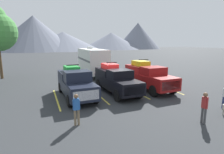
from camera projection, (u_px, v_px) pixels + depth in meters
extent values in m
plane|color=#2D3033|center=(112.00, 90.00, 16.72)|extent=(240.00, 240.00, 0.00)
cube|color=black|center=(76.00, 86.00, 14.36)|extent=(2.22, 5.91, 0.93)
cube|color=black|center=(83.00, 86.00, 12.37)|extent=(2.00, 1.70, 0.08)
cube|color=black|center=(77.00, 77.00, 13.72)|extent=(1.95, 1.58, 0.84)
cube|color=slate|center=(79.00, 77.00, 13.16)|extent=(1.79, 0.30, 0.62)
cube|color=black|center=(72.00, 74.00, 15.64)|extent=(2.07, 2.76, 0.51)
cube|color=silver|center=(86.00, 96.00, 11.75)|extent=(1.72, 0.12, 0.65)
cylinder|color=black|center=(96.00, 98.00, 13.03)|extent=(0.31, 0.84, 0.83)
cylinder|color=black|center=(69.00, 101.00, 12.29)|extent=(0.31, 0.84, 0.83)
cylinder|color=black|center=(82.00, 86.00, 16.60)|extent=(0.31, 0.84, 0.83)
cylinder|color=black|center=(61.00, 88.00, 15.87)|extent=(0.31, 0.84, 0.83)
cube|color=green|center=(72.00, 69.00, 15.55)|extent=(1.17, 1.76, 0.45)
cylinder|color=black|center=(78.00, 69.00, 15.20)|extent=(0.19, 0.45, 0.44)
cylinder|color=black|center=(67.00, 70.00, 14.84)|extent=(0.19, 0.45, 0.44)
cylinder|color=black|center=(75.00, 68.00, 16.27)|extent=(0.19, 0.45, 0.44)
cylinder|color=black|center=(65.00, 68.00, 15.91)|extent=(0.19, 0.45, 0.44)
cube|color=black|center=(73.00, 65.00, 15.05)|extent=(1.01, 0.11, 0.08)
cube|color=black|center=(117.00, 83.00, 15.48)|extent=(2.14, 5.95, 0.90)
cube|color=black|center=(129.00, 82.00, 13.48)|extent=(1.92, 1.71, 0.08)
cube|color=black|center=(120.00, 74.00, 14.85)|extent=(1.88, 1.59, 0.75)
cube|color=slate|center=(123.00, 75.00, 14.29)|extent=(1.72, 0.27, 0.56)
cube|color=black|center=(110.00, 72.00, 16.77)|extent=(2.00, 2.77, 0.57)
cube|color=silver|center=(135.00, 91.00, 12.85)|extent=(1.65, 0.12, 0.63)
cylinder|color=black|center=(138.00, 93.00, 14.12)|extent=(0.31, 0.91, 0.90)
cylinder|color=black|center=(118.00, 95.00, 13.41)|extent=(0.31, 0.91, 0.90)
cylinder|color=black|center=(116.00, 83.00, 17.72)|extent=(0.31, 0.91, 0.90)
cylinder|color=black|center=(99.00, 84.00, 17.01)|extent=(0.31, 0.91, 0.90)
cube|color=red|center=(110.00, 66.00, 16.68)|extent=(1.13, 1.77, 0.45)
cylinder|color=black|center=(117.00, 67.00, 16.31)|extent=(0.19, 0.45, 0.44)
cylinder|color=black|center=(108.00, 67.00, 15.97)|extent=(0.19, 0.45, 0.44)
cylinder|color=black|center=(111.00, 65.00, 17.39)|extent=(0.19, 0.45, 0.44)
cylinder|color=black|center=(103.00, 66.00, 17.04)|extent=(0.19, 0.45, 0.44)
cube|color=black|center=(112.00, 63.00, 16.17)|extent=(0.97, 0.11, 0.08)
cube|color=maroon|center=(150.00, 79.00, 16.64)|extent=(2.27, 5.81, 0.98)
cube|color=maroon|center=(165.00, 78.00, 14.68)|extent=(2.05, 1.67, 0.08)
cube|color=maroon|center=(153.00, 71.00, 16.01)|extent=(2.00, 1.56, 0.73)
cube|color=slate|center=(158.00, 72.00, 15.47)|extent=(1.84, 0.27, 0.54)
cube|color=maroon|center=(141.00, 69.00, 17.88)|extent=(2.13, 2.71, 0.62)
cube|color=silver|center=(171.00, 86.00, 14.08)|extent=(1.77, 0.12, 0.69)
cylinder|color=black|center=(172.00, 89.00, 15.35)|extent=(0.31, 0.95, 0.94)
cylinder|color=black|center=(154.00, 91.00, 14.60)|extent=(0.31, 0.95, 0.94)
cylinder|color=black|center=(146.00, 80.00, 18.87)|extent=(0.31, 0.95, 0.94)
cylinder|color=black|center=(130.00, 81.00, 18.11)|extent=(0.31, 0.95, 0.94)
cube|color=yellow|center=(141.00, 63.00, 17.78)|extent=(1.20, 1.73, 0.45)
cylinder|color=black|center=(148.00, 64.00, 17.45)|extent=(0.19, 0.45, 0.44)
cylinder|color=black|center=(140.00, 64.00, 17.08)|extent=(0.19, 0.45, 0.44)
cylinder|color=black|center=(142.00, 62.00, 18.49)|extent=(0.19, 0.45, 0.44)
cylinder|color=black|center=(134.00, 63.00, 18.12)|extent=(0.19, 0.45, 0.44)
cube|color=black|center=(144.00, 60.00, 17.28)|extent=(1.04, 0.12, 0.08)
cube|color=gold|center=(57.00, 99.00, 14.03)|extent=(0.12, 5.50, 0.01)
cube|color=gold|center=(98.00, 95.00, 15.24)|extent=(0.12, 5.50, 0.01)
cube|color=gold|center=(133.00, 91.00, 16.46)|extent=(0.12, 5.50, 0.01)
cube|color=gold|center=(164.00, 87.00, 17.67)|extent=(0.12, 5.50, 0.01)
cube|color=white|center=(92.00, 60.00, 23.93)|extent=(2.63, 8.07, 2.89)
cube|color=#595960|center=(83.00, 59.00, 23.50)|extent=(0.27, 7.67, 0.24)
cube|color=silver|center=(90.00, 48.00, 24.74)|extent=(0.62, 0.72, 0.30)
cube|color=#333333|center=(103.00, 79.00, 20.00)|extent=(0.16, 1.20, 0.12)
cylinder|color=black|center=(102.00, 73.00, 23.71)|extent=(0.24, 0.77, 0.76)
cylinder|color=black|center=(86.00, 74.00, 22.98)|extent=(0.24, 0.77, 0.76)
cylinder|color=black|center=(98.00, 71.00, 25.48)|extent=(0.24, 0.77, 0.76)
cylinder|color=black|center=(83.00, 72.00, 24.75)|extent=(0.24, 0.77, 0.76)
cylinder|color=navy|center=(223.00, 102.00, 12.05)|extent=(0.12, 0.12, 0.81)
cylinder|color=silver|center=(224.00, 92.00, 11.97)|extent=(0.09, 0.09, 0.51)
cylinder|color=#3F3F42|center=(205.00, 116.00, 9.70)|extent=(0.13, 0.13, 0.87)
cylinder|color=#3F3F42|center=(202.00, 115.00, 9.85)|extent=(0.13, 0.13, 0.87)
cube|color=maroon|center=(205.00, 102.00, 9.63)|extent=(0.22, 0.27, 0.62)
sphere|color=brown|center=(206.00, 95.00, 9.55)|extent=(0.24, 0.24, 0.24)
cylinder|color=maroon|center=(207.00, 104.00, 9.52)|extent=(0.10, 0.10, 0.55)
cylinder|color=maroon|center=(202.00, 102.00, 9.76)|extent=(0.10, 0.10, 0.55)
cylinder|color=#726047|center=(79.00, 117.00, 9.59)|extent=(0.13, 0.13, 0.86)
cylinder|color=#726047|center=(75.00, 118.00, 9.53)|extent=(0.13, 0.13, 0.86)
cube|color=#2659A5|center=(76.00, 104.00, 9.42)|extent=(0.26, 0.21, 0.61)
sphere|color=brown|center=(76.00, 96.00, 9.34)|extent=(0.23, 0.23, 0.23)
cylinder|color=#2659A5|center=(79.00, 104.00, 9.47)|extent=(0.10, 0.10, 0.55)
cylinder|color=#2659A5|center=(74.00, 105.00, 9.39)|extent=(0.10, 0.10, 0.55)
cylinder|color=beige|center=(224.00, 105.00, 11.07)|extent=(0.13, 0.15, 0.20)
cylinder|color=beige|center=(223.00, 112.00, 11.03)|extent=(0.06, 0.06, 0.34)
cylinder|color=brown|center=(0.00, 60.00, 21.56)|extent=(0.33, 0.33, 4.35)
cone|color=slate|center=(34.00, 33.00, 91.00)|extent=(41.06, 41.06, 17.19)
cone|color=slate|center=(63.00, 41.00, 97.07)|extent=(40.20, 40.20, 9.65)
cone|color=slate|center=(111.00, 41.00, 114.52)|extent=(38.07, 38.07, 10.10)
cone|color=slate|center=(138.00, 36.00, 119.98)|extent=(29.24, 29.24, 16.64)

